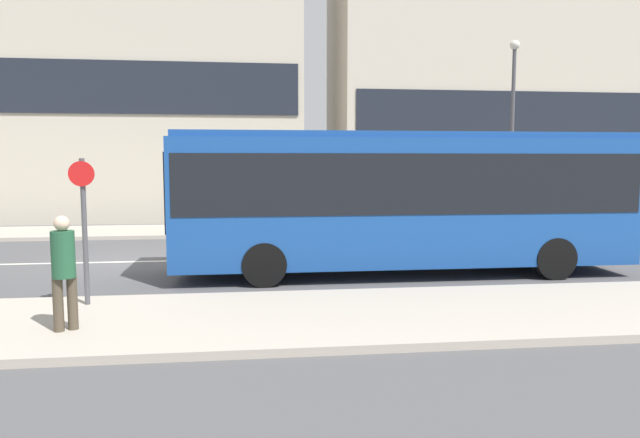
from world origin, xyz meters
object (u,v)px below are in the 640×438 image
city_bus (401,193)px  parked_car_0 (539,220)px  bus_stop_sign (84,220)px  pedestrian_near_stop (64,266)px  street_lamp (512,115)px

city_bus → parked_car_0: size_ratio=2.51×
city_bus → parked_car_0: bearing=43.1°
city_bus → bus_stop_sign: size_ratio=4.10×
parked_car_0 → bus_stop_sign: 15.53m
city_bus → pedestrian_near_stop: bearing=-142.7°
city_bus → pedestrian_near_stop: city_bus is taller
pedestrian_near_stop → parked_car_0: bearing=11.9°
city_bus → street_lamp: (6.16, 7.23, 2.47)m
pedestrian_near_stop → street_lamp: (12.51, 11.66, 3.27)m
bus_stop_sign → street_lamp: street_lamp is taller
bus_stop_sign → pedestrian_near_stop: bearing=-85.4°
city_bus → bus_stop_sign: 7.07m
street_lamp → city_bus: bearing=-130.5°
street_lamp → parked_car_0: bearing=-77.8°
city_bus → bus_stop_sign: city_bus is taller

